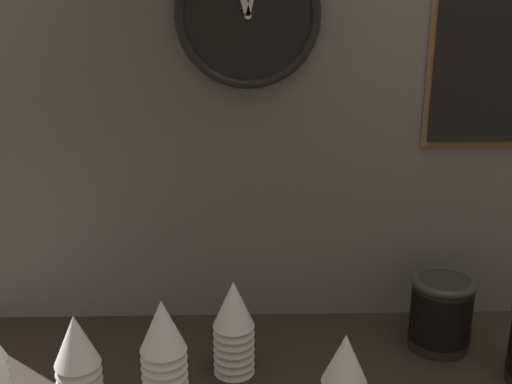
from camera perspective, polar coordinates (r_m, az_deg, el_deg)
name	(u,v)px	position (r m, az deg, el deg)	size (l,w,h in m)	color
wall_tiled_back	(294,90)	(1.37, 3.37, 9.03)	(1.60, 0.03, 1.05)	slate
cup_stack_center_right	(344,375)	(1.19, 7.86, -15.84)	(0.08, 0.08, 0.16)	white
cup_stack_center	(234,327)	(1.29, -1.99, -11.93)	(0.08, 0.08, 0.20)	white
cup_stack_left	(78,365)	(1.22, -15.53, -14.62)	(0.08, 0.08, 0.20)	white
cup_stack_center_left	(164,360)	(1.17, -8.17, -14.55)	(0.08, 0.08, 0.23)	white
bowl_stack_right	(441,311)	(1.43, 16.12, -10.14)	(0.14, 0.14, 0.16)	black
wall_clock	(248,15)	(1.32, -0.73, 15.44)	(0.29, 0.03, 0.29)	black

